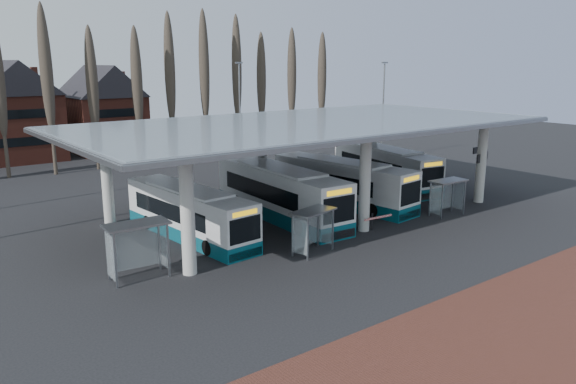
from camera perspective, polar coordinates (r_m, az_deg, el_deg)
ground at (r=33.62m, az=10.67°, el=-4.86°), size 140.00×140.00×0.00m
station_canopy at (r=38.07m, az=2.06°, el=6.24°), size 32.00×16.00×6.34m
poplar_row at (r=59.31m, az=-13.71°, el=11.37°), size 45.10×1.10×14.50m
lamp_post_b at (r=56.15m, az=-4.92°, el=8.09°), size 0.80×0.16×10.17m
lamp_post_c at (r=60.47m, az=9.63°, el=8.31°), size 0.80×0.16×10.17m
bus_0 at (r=33.87m, az=-10.05°, el=-2.18°), size 3.20×11.03×3.02m
bus_1 at (r=37.49m, az=-0.87°, el=-0.17°), size 3.32×12.54×3.45m
bus_2 at (r=41.16m, az=5.45°, el=0.87°), size 3.89×12.01×3.28m
bus_3 at (r=47.88m, az=9.75°, el=2.47°), size 4.41×11.94×3.25m
shelter_0 at (r=27.90m, az=-15.16°, el=-4.50°), size 3.08×1.67×2.79m
shelter_1 at (r=30.50m, az=2.37°, el=-3.02°), size 2.85×1.86×2.44m
shelter_2 at (r=39.55m, az=15.79°, el=0.26°), size 2.70×1.47×2.44m
info_sign_0 at (r=44.07m, az=19.10°, el=3.01°), size 2.36×0.88×3.63m
info_sign_1 at (r=50.25m, az=18.90°, el=3.83°), size 2.19×0.35×3.26m
barrier at (r=34.88m, az=9.00°, el=-2.68°), size 2.18×0.66×1.09m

